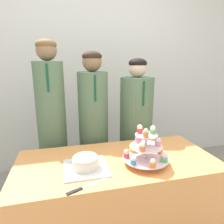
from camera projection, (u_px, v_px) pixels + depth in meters
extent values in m
cube|color=silver|center=(89.00, 64.00, 2.57)|extent=(9.00, 0.06, 2.70)
cube|color=#EF9951|center=(117.00, 202.00, 1.50)|extent=(1.40, 0.64, 0.70)
cube|color=white|center=(86.00, 168.00, 1.29)|extent=(0.28, 0.28, 0.01)
cylinder|color=silver|center=(86.00, 163.00, 1.28)|extent=(0.17, 0.17, 0.06)
ellipsoid|color=silver|center=(85.00, 158.00, 1.28)|extent=(0.17, 0.17, 0.06)
cube|color=silver|center=(99.00, 181.00, 1.15)|extent=(0.20, 0.10, 0.00)
cube|color=black|center=(74.00, 191.00, 1.06)|extent=(0.09, 0.05, 0.01)
cylinder|color=silver|center=(146.00, 149.00, 1.34)|extent=(0.02, 0.02, 0.21)
cylinder|color=silver|center=(145.00, 158.00, 1.35)|extent=(0.31, 0.31, 0.01)
cylinder|color=silver|center=(146.00, 147.00, 1.33)|extent=(0.21, 0.21, 0.01)
cylinder|color=silver|center=(146.00, 135.00, 1.31)|extent=(0.15, 0.15, 0.01)
cylinder|color=orange|center=(160.00, 152.00, 1.41)|extent=(0.04, 0.04, 0.03)
sphere|color=#F4E5C6|center=(160.00, 148.00, 1.40)|extent=(0.04, 0.04, 0.04)
cylinder|color=#E5333D|center=(146.00, 148.00, 1.47)|extent=(0.04, 0.04, 0.03)
sphere|color=beige|center=(146.00, 144.00, 1.46)|extent=(0.04, 0.04, 0.04)
cylinder|color=yellow|center=(132.00, 150.00, 1.44)|extent=(0.05, 0.05, 0.02)
sphere|color=beige|center=(132.00, 146.00, 1.43)|extent=(0.05, 0.05, 0.05)
cylinder|color=#E5333D|center=(127.00, 155.00, 1.35)|extent=(0.04, 0.04, 0.03)
sphere|color=beige|center=(127.00, 152.00, 1.34)|extent=(0.04, 0.04, 0.04)
cylinder|color=#3893DB|center=(133.00, 162.00, 1.26)|extent=(0.04, 0.04, 0.03)
sphere|color=white|center=(133.00, 158.00, 1.25)|extent=(0.04, 0.04, 0.04)
cylinder|color=orange|center=(153.00, 165.00, 1.22)|extent=(0.04, 0.04, 0.03)
sphere|color=white|center=(153.00, 161.00, 1.22)|extent=(0.04, 0.04, 0.04)
cylinder|color=#4CB766|center=(164.00, 159.00, 1.29)|extent=(0.05, 0.05, 0.03)
sphere|color=silver|center=(164.00, 156.00, 1.29)|extent=(0.04, 0.04, 0.04)
cylinder|color=pink|center=(158.00, 144.00, 1.33)|extent=(0.04, 0.04, 0.02)
sphere|color=silver|center=(158.00, 141.00, 1.33)|extent=(0.04, 0.04, 0.04)
cylinder|color=pink|center=(138.00, 140.00, 1.39)|extent=(0.04, 0.04, 0.03)
sphere|color=silver|center=(138.00, 137.00, 1.38)|extent=(0.04, 0.04, 0.04)
cylinder|color=orange|center=(142.00, 149.00, 1.26)|extent=(0.04, 0.04, 0.03)
sphere|color=white|center=(142.00, 145.00, 1.25)|extent=(0.04, 0.04, 0.04)
cylinder|color=#E5333D|center=(140.00, 131.00, 1.33)|extent=(0.04, 0.04, 0.03)
sphere|color=white|center=(140.00, 127.00, 1.33)|extent=(0.04, 0.04, 0.04)
cylinder|color=orange|center=(146.00, 135.00, 1.26)|extent=(0.04, 0.04, 0.03)
sphere|color=beige|center=(146.00, 131.00, 1.25)|extent=(0.03, 0.03, 0.03)
cylinder|color=#4CB766|center=(153.00, 132.00, 1.32)|extent=(0.04, 0.04, 0.03)
sphere|color=white|center=(153.00, 128.00, 1.32)|extent=(0.04, 0.04, 0.04)
cylinder|color=#567556|center=(53.00, 139.00, 1.81)|extent=(0.25, 0.25, 1.38)
sphere|color=#8E6B4C|center=(46.00, 50.00, 1.62)|extent=(0.17, 0.17, 0.17)
ellipsoid|color=brown|center=(46.00, 45.00, 1.61)|extent=(0.17, 0.17, 0.09)
cube|color=#14472D|center=(47.00, 78.00, 1.55)|extent=(0.02, 0.01, 0.22)
cylinder|color=#567556|center=(94.00, 140.00, 1.91)|extent=(0.27, 0.27, 1.29)
sphere|color=#8E6B4C|center=(92.00, 62.00, 1.73)|extent=(0.17, 0.17, 0.17)
ellipsoid|color=#332319|center=(92.00, 56.00, 1.72)|extent=(0.17, 0.17, 0.09)
cube|color=#14472D|center=(95.00, 88.00, 1.65)|extent=(0.02, 0.01, 0.22)
cylinder|color=#567556|center=(135.00, 139.00, 2.02)|extent=(0.32, 0.32, 1.23)
sphere|color=beige|center=(138.00, 68.00, 1.85)|extent=(0.17, 0.17, 0.17)
ellipsoid|color=black|center=(138.00, 63.00, 1.84)|extent=(0.17, 0.17, 0.09)
cube|color=#14472D|center=(144.00, 94.00, 1.75)|extent=(0.02, 0.01, 0.22)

